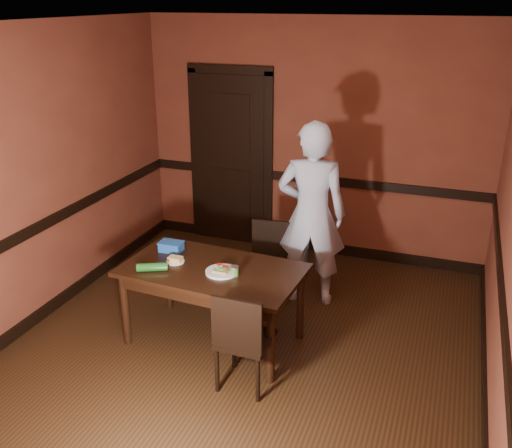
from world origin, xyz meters
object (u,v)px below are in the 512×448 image
Objects in this scene: person at (311,215)px; cheese_saucer at (175,260)px; dining_table at (213,305)px; chair_far at (263,265)px; food_tub at (171,246)px; sauce_jar at (235,271)px; sandwich_plate at (222,271)px; chair_near at (245,337)px.

person reaches higher than cheese_saucer.
person is (0.60, 1.02, 0.56)m from dining_table.
chair_far reaches higher than food_tub.
chair_far is 0.45× the size of person.
person is 8.48× the size of food_tub.
chair_far reaches higher than cheese_saucer.
cheese_saucer is (-0.95, -1.02, -0.18)m from person.
sauce_jar is at bearing -6.12° from cheese_saucer.
sandwich_plate is at bearing -6.35° from cheese_saucer.
person is 1.38m from food_tub.
sauce_jar is 0.39× the size of food_tub.
sandwich_plate is at bearing -48.04° from chair_near.
food_tub is (-0.14, 0.19, 0.03)m from cheese_saucer.
food_tub is (-1.09, -0.83, -0.15)m from person.
sauce_jar is (-0.25, 0.42, 0.33)m from chair_near.
person reaches higher than chair_near.
chair_far is at bearing 92.98° from sauce_jar.
chair_near is at bearing -41.13° from dining_table.
chair_far is 9.89× the size of sauce_jar.
cheese_saucer is at bearing -55.64° from food_tub.
sandwich_plate is (-0.49, -1.07, -0.18)m from person.
food_tub is at bearing 28.20° from person.
dining_table is 7.07× the size of food_tub.
chair_far is at bearing 84.84° from sandwich_plate.
chair_far is (0.19, 0.79, 0.05)m from dining_table.
food_tub is (-0.72, 0.26, 0.00)m from sauce_jar.
sandwich_plate is at bearing 56.59° from person.
chair_near reaches higher than chair_far.
cheese_saucer is (-0.84, 0.48, 0.31)m from chair_near.
sauce_jar is (0.12, -0.01, 0.02)m from sandwich_plate.
chair_near is at bearing -58.90° from sauce_jar.
sandwich_plate is 1.75× the size of cheese_saucer.
chair_near is 0.47× the size of person.
chair_near is at bearing 76.67° from person.
chair_far is 0.91m from sandwich_plate.
dining_table is 1.86× the size of chair_far.
chair_near is (0.30, -1.27, 0.01)m from chair_far.
chair_near reaches higher than dining_table.
sandwich_plate is at bearing -102.25° from chair_far.
chair_near is 0.65m from sandwich_plate.
chair_far is 5.21× the size of cheese_saucer.
chair_near is 1.23m from food_tub.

